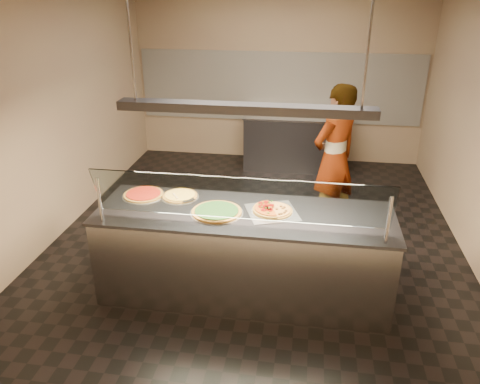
% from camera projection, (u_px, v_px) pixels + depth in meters
% --- Properties ---
extents(ground, '(5.00, 6.00, 0.02)m').
position_uv_depth(ground, '(257.00, 236.00, 6.00)').
color(ground, black).
rests_on(ground, ground).
extents(wall_back, '(5.00, 0.02, 3.00)m').
position_uv_depth(wall_back, '(279.00, 75.00, 8.10)').
color(wall_back, '#9B8864').
rests_on(wall_back, ground).
extents(wall_front, '(5.00, 0.02, 3.00)m').
position_uv_depth(wall_front, '(197.00, 263.00, 2.67)').
color(wall_front, '#9B8864').
rests_on(wall_front, ground).
extents(wall_left, '(0.02, 6.00, 3.00)m').
position_uv_depth(wall_left, '(56.00, 113.00, 5.73)').
color(wall_left, '#9B8864').
rests_on(wall_left, ground).
extents(tile_band, '(4.90, 0.02, 1.20)m').
position_uv_depth(tile_band, '(279.00, 87.00, 8.15)').
color(tile_band, silver).
rests_on(tile_band, wall_back).
extents(serving_counter, '(2.89, 0.94, 0.93)m').
position_uv_depth(serving_counter, '(244.00, 253.00, 4.72)').
color(serving_counter, '#B7B7BC').
rests_on(serving_counter, ground).
extents(sneeze_guard, '(2.65, 0.18, 0.54)m').
position_uv_depth(sneeze_guard, '(239.00, 199.00, 4.10)').
color(sneeze_guard, '#B7B7BC').
rests_on(sneeze_guard, serving_counter).
extents(perforated_tray, '(0.59, 0.59, 0.01)m').
position_uv_depth(perforated_tray, '(272.00, 212.00, 4.52)').
color(perforated_tray, silver).
rests_on(perforated_tray, serving_counter).
extents(half_pizza_pepperoni, '(0.31, 0.42, 0.05)m').
position_uv_depth(half_pizza_pepperoni, '(263.00, 208.00, 4.52)').
color(half_pizza_pepperoni, brown).
rests_on(half_pizza_pepperoni, perforated_tray).
extents(half_pizza_sausage, '(0.31, 0.42, 0.04)m').
position_uv_depth(half_pizza_sausage, '(282.00, 211.00, 4.50)').
color(half_pizza_sausage, brown).
rests_on(half_pizza_sausage, perforated_tray).
extents(pizza_spinach, '(0.51, 0.51, 0.03)m').
position_uv_depth(pizza_spinach, '(217.00, 211.00, 4.50)').
color(pizza_spinach, silver).
rests_on(pizza_spinach, serving_counter).
extents(pizza_cheese, '(0.39, 0.39, 0.03)m').
position_uv_depth(pizza_cheese, '(180.00, 195.00, 4.85)').
color(pizza_cheese, silver).
rests_on(pizza_cheese, serving_counter).
extents(pizza_tomato, '(0.44, 0.44, 0.03)m').
position_uv_depth(pizza_tomato, '(144.00, 194.00, 4.88)').
color(pizza_tomato, silver).
rests_on(pizza_tomato, serving_counter).
extents(pizza_spatula, '(0.27, 0.19, 0.02)m').
position_uv_depth(pizza_spatula, '(181.00, 197.00, 4.77)').
color(pizza_spatula, '#B7B7BC').
rests_on(pizza_spatula, pizza_spinach).
extents(prep_table, '(1.73, 0.74, 0.93)m').
position_uv_depth(prep_table, '(295.00, 141.00, 8.06)').
color(prep_table, '#3C3C42').
rests_on(prep_table, ground).
extents(worker, '(0.81, 0.80, 1.89)m').
position_uv_depth(worker, '(334.00, 159.00, 5.86)').
color(worker, '#37343C').
rests_on(worker, ground).
extents(heat_lamp_housing, '(2.30, 0.18, 0.08)m').
position_uv_depth(heat_lamp_housing, '(245.00, 108.00, 4.11)').
color(heat_lamp_housing, '#3C3C42').
rests_on(heat_lamp_housing, ceiling).
extents(lamp_rod_left, '(0.02, 0.02, 1.01)m').
position_uv_depth(lamp_rod_left, '(130.00, 42.00, 4.03)').
color(lamp_rod_left, '#B7B7BC').
rests_on(lamp_rod_left, ceiling).
extents(lamp_rod_right, '(0.02, 0.02, 1.01)m').
position_uv_depth(lamp_rod_right, '(368.00, 46.00, 3.75)').
color(lamp_rod_right, '#B7B7BC').
rests_on(lamp_rod_right, ceiling).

